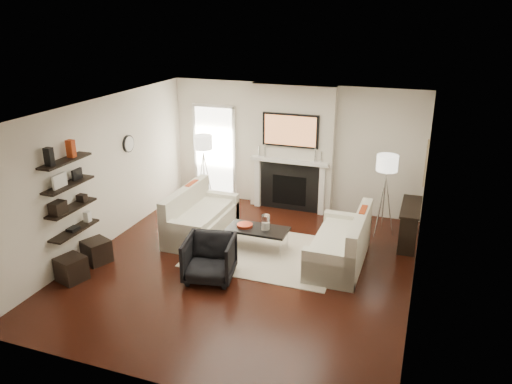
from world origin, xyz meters
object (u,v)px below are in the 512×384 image
(loveseat_right_base, at_px, (338,252))
(armchair, at_px, (209,257))
(ottoman_near, at_px, (97,251))
(lamp_left_shade, at_px, (203,142))
(coffee_table, at_px, (258,229))
(lamp_right_shade, at_px, (387,163))
(loveseat_left_base, at_px, (202,225))

(loveseat_right_base, relative_size, armchair, 2.26)
(armchair, xyz_separation_m, ottoman_near, (-2.09, -0.13, -0.20))
(lamp_left_shade, distance_m, ottoman_near, 3.38)
(loveseat_right_base, bearing_deg, armchair, -146.48)
(coffee_table, bearing_deg, lamp_left_shade, 137.66)
(ottoman_near, bearing_deg, loveseat_right_base, 19.07)
(loveseat_right_base, relative_size, lamp_right_shade, 4.50)
(armchair, height_order, lamp_right_shade, lamp_right_shade)
(lamp_left_shade, relative_size, lamp_right_shade, 1.00)
(armchair, xyz_separation_m, lamp_left_shade, (-1.47, 2.94, 1.05))
(loveseat_left_base, relative_size, armchair, 2.26)
(lamp_left_shade, height_order, lamp_right_shade, same)
(lamp_left_shade, height_order, ottoman_near, lamp_left_shade)
(loveseat_right_base, height_order, lamp_right_shade, lamp_right_shade)
(loveseat_left_base, height_order, loveseat_right_base, same)
(coffee_table, xyz_separation_m, lamp_left_shade, (-1.85, 1.69, 1.05))
(loveseat_left_base, height_order, lamp_left_shade, lamp_left_shade)
(loveseat_left_base, bearing_deg, coffee_table, -10.41)
(loveseat_left_base, xyz_separation_m, ottoman_near, (-1.24, -1.61, -0.01))
(lamp_right_shade, bearing_deg, lamp_left_shade, 176.51)
(loveseat_right_base, relative_size, coffee_table, 1.64)
(lamp_left_shade, bearing_deg, ottoman_near, -101.40)
(coffee_table, relative_size, lamp_left_shade, 2.75)
(lamp_right_shade, bearing_deg, loveseat_left_base, -159.50)
(loveseat_right_base, height_order, armchair, armchair)
(loveseat_left_base, xyz_separation_m, lamp_right_shade, (3.28, 1.22, 1.24))
(loveseat_right_base, relative_size, lamp_left_shade, 4.50)
(armchair, height_order, ottoman_near, armchair)
(loveseat_right_base, xyz_separation_m, lamp_left_shade, (-3.33, 1.71, 1.24))
(loveseat_right_base, distance_m, ottoman_near, 4.18)
(coffee_table, distance_m, armchair, 1.31)
(loveseat_right_base, bearing_deg, coffee_table, 179.21)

